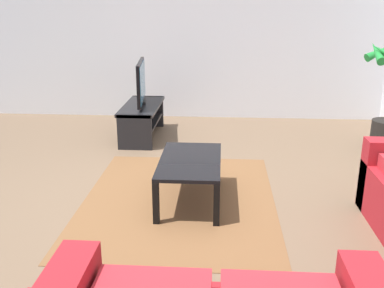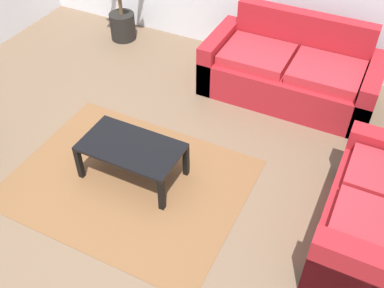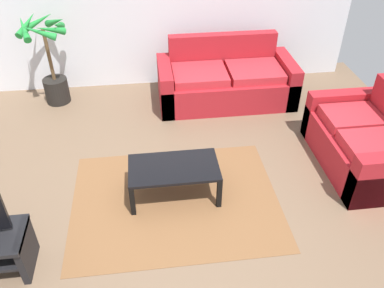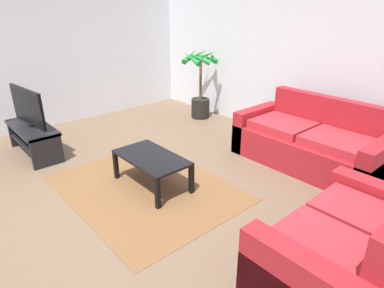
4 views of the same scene
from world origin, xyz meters
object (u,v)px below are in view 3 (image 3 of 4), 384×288
object	(u,v)px
couch_main	(226,82)
potted_palm	(51,65)
couch_loveseat	(365,143)
coffee_table	(174,170)

from	to	relation	value
couch_main	potted_palm	xyz separation A→B (m)	(-2.48, 0.26, 0.28)
couch_loveseat	potted_palm	size ratio (longest dim) A/B	1.14
couch_loveseat	coffee_table	distance (m)	2.27
potted_palm	coffee_table	bearing A→B (deg)	-55.02
couch_loveseat	coffee_table	world-z (taller)	couch_loveseat
couch_main	potted_palm	world-z (taller)	potted_palm
couch_main	couch_loveseat	world-z (taller)	same
couch_loveseat	potted_palm	bearing A→B (deg)	152.81
couch_main	couch_loveseat	xyz separation A→B (m)	(1.32, -1.69, -0.00)
couch_loveseat	coffee_table	size ratio (longest dim) A/B	1.55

